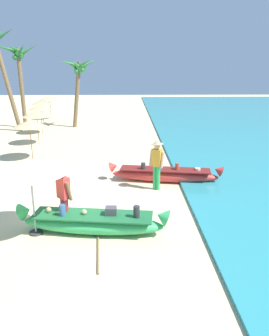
{
  "coord_description": "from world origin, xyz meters",
  "views": [
    {
      "loc": [
        1.74,
        -9.51,
        4.48
      ],
      "look_at": [
        2.01,
        1.76,
        0.9
      ],
      "focal_mm": 35.46,
      "sensor_mm": 36.0,
      "label": 1
    }
  ],
  "objects": [
    {
      "name": "boat_green_foreground",
      "position": [
        0.79,
        -1.27,
        0.31
      ],
      "size": [
        4.24,
        1.26,
        0.86
      ],
      "color": "#38B760",
      "rests_on": "ground"
    },
    {
      "name": "parasol_row_1",
      "position": [
        -3.33,
        9.29,
        1.75
      ],
      "size": [
        1.6,
        1.6,
        1.91
      ],
      "color": "#8E6B47",
      "rests_on": "ground"
    },
    {
      "name": "palm_tree_tall_inland",
      "position": [
        -5.65,
        14.63,
        4.74
      ],
      "size": [
        2.8,
        2.7,
        5.8
      ],
      "color": "brown",
      "rests_on": "ground"
    },
    {
      "name": "person_vendor_hatted",
      "position": [
        2.82,
        1.96,
        1.08
      ],
      "size": [
        0.57,
        0.47,
        1.86
      ],
      "color": "green",
      "rests_on": "ground"
    },
    {
      "name": "palm_tree_leaning_seaward",
      "position": [
        -1.57,
        14.62,
        3.96
      ],
      "size": [
        2.62,
        2.62,
        4.86
      ],
      "color": "brown",
      "rests_on": "ground"
    },
    {
      "name": "parasol_row_0",
      "position": [
        -2.85,
        6.14,
        1.75
      ],
      "size": [
        1.6,
        1.6,
        1.91
      ],
      "color": "#8E6B47",
      "rests_on": "ground"
    },
    {
      "name": "ground_plane",
      "position": [
        0.0,
        0.0,
        0.0
      ],
      "size": [
        80.0,
        80.0,
        0.0
      ],
      "primitive_type": "plane",
      "color": "beige"
    },
    {
      "name": "person_tourist_customer",
      "position": [
        -0.02,
        -0.97,
        1.0
      ],
      "size": [
        0.54,
        0.53,
        1.75
      ],
      "color": "#B2383D",
      "rests_on": "ground"
    },
    {
      "name": "patio_umbrella_large",
      "position": [
        -0.77,
        -1.3,
        1.94
      ],
      "size": [
        1.97,
        1.97,
        2.13
      ],
      "color": "#B7B7BC",
      "rests_on": "ground"
    },
    {
      "name": "parasol_row_3",
      "position": [
        -4.42,
        15.09,
        1.75
      ],
      "size": [
        1.6,
        1.6,
        1.91
      ],
      "color": "#8E6B47",
      "rests_on": "ground"
    },
    {
      "name": "paddle",
      "position": [
        0.99,
        -2.04,
        0.03
      ],
      "size": [
        0.37,
        1.89,
        0.05
      ],
      "color": "#8E6B47",
      "rests_on": "ground"
    },
    {
      "name": "parasol_row_2",
      "position": [
        -3.84,
        12.29,
        1.75
      ],
      "size": [
        1.6,
        1.6,
        1.91
      ],
      "color": "#8E6B47",
      "rests_on": "ground"
    },
    {
      "name": "parasol_row_4",
      "position": [
        -4.56,
        18.31,
        1.75
      ],
      "size": [
        1.6,
        1.6,
        1.91
      ],
      "color": "#8E6B47",
      "rests_on": "ground"
    },
    {
      "name": "boat_red_midground",
      "position": [
        3.23,
        2.79,
        0.29
      ],
      "size": [
        4.48,
        1.31,
        0.79
      ],
      "color": "red",
      "rests_on": "ground"
    }
  ]
}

